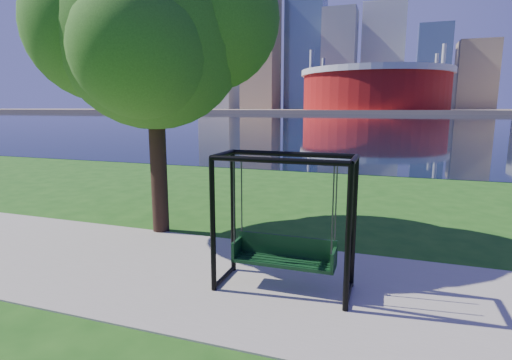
% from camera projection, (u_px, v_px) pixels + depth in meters
% --- Properties ---
extents(ground, '(900.00, 900.00, 0.00)m').
position_uv_depth(ground, '(261.00, 271.00, 7.58)').
color(ground, '#1E5114').
rests_on(ground, ground).
extents(path, '(120.00, 4.00, 0.03)m').
position_uv_depth(path, '(252.00, 281.00, 7.11)').
color(path, '#9E937F').
rests_on(path, ground).
extents(river, '(900.00, 180.00, 0.02)m').
position_uv_depth(river, '(386.00, 120.00, 102.42)').
color(river, black).
rests_on(river, ground).
extents(far_bank, '(900.00, 228.00, 2.00)m').
position_uv_depth(far_bank, '(393.00, 111.00, 291.93)').
color(far_bank, '#937F60').
rests_on(far_bank, ground).
extents(stadium, '(83.00, 83.00, 32.00)m').
position_uv_depth(stadium, '(375.00, 88.00, 226.77)').
color(stadium, maroon).
rests_on(stadium, far_bank).
extents(skyline, '(392.00, 66.00, 96.50)m').
position_uv_depth(skyline, '(390.00, 63.00, 299.53)').
color(skyline, gray).
rests_on(skyline, far_bank).
extents(swing, '(2.28, 1.00, 2.33)m').
position_uv_depth(swing, '(284.00, 226.00, 6.66)').
color(swing, black).
rests_on(swing, ground).
extents(park_tree, '(5.64, 5.09, 7.00)m').
position_uv_depth(park_tree, '(152.00, 29.00, 9.25)').
color(park_tree, black).
rests_on(park_tree, ground).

